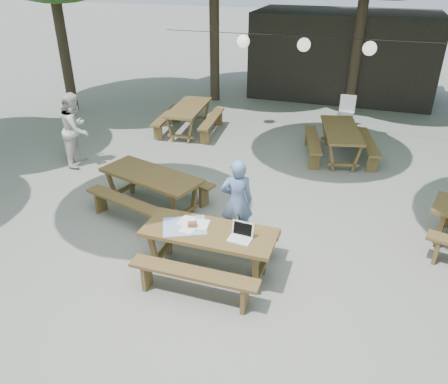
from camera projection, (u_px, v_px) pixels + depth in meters
ground at (243, 260)px, 7.11m from camera, size 80.00×80.00×0.00m
pavilion at (343, 54)px, 15.08m from camera, size 6.00×3.00×2.80m
main_picnic_table at (210, 251)px, 6.67m from camera, size 2.00×1.58×0.75m
picnic_table_nw at (152, 191)px, 8.38m from camera, size 2.26×2.04×0.75m
picnic_table_far_w at (189, 119)px, 12.13m from camera, size 1.75×2.07×0.75m
picnic_table_far_e at (340, 143)px, 10.56m from camera, size 1.96×2.20×0.75m
woman at (237, 201)px, 7.28m from camera, size 0.65×0.54×1.51m
second_person at (76, 129)px, 10.05m from camera, size 0.84×0.97×1.71m
plastic_chair at (345, 119)px, 12.57m from camera, size 0.45×0.45×0.90m
laptop at (241, 235)px, 6.30m from camera, size 0.35×0.29×0.24m
tabletop_clutter at (187, 226)px, 6.60m from camera, size 0.82×0.78×0.08m
paper_lanterns at (304, 45)px, 11.04m from camera, size 9.00×0.34×0.38m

